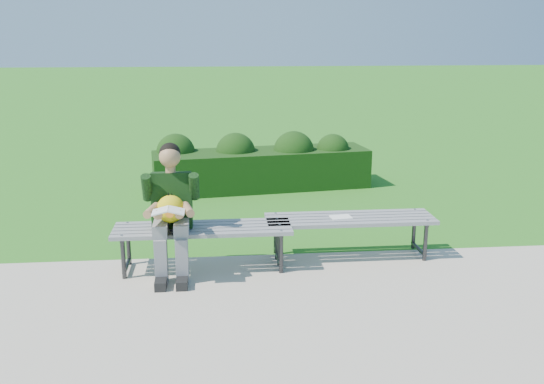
# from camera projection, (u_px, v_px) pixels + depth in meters

# --- Properties ---
(ground) EXTENTS (80.00, 80.00, 0.00)m
(ground) POSITION_uv_depth(u_px,v_px,m) (248.00, 257.00, 6.62)
(ground) COLOR #2B671F
(ground) RESTS_ON ground
(walkway) EXTENTS (30.00, 3.50, 0.02)m
(walkway) POSITION_uv_depth(u_px,v_px,m) (260.00, 332.00, 4.94)
(walkway) COLOR beige
(walkway) RESTS_ON ground
(hedge) EXTENTS (3.44, 1.29, 0.89)m
(hedge) POSITION_uv_depth(u_px,v_px,m) (259.00, 163.00, 9.51)
(hedge) COLOR #14400F
(hedge) RESTS_ON ground
(bench_left) EXTENTS (1.80, 0.50, 0.46)m
(bench_left) POSITION_uv_depth(u_px,v_px,m) (203.00, 232.00, 6.15)
(bench_left) COLOR gray
(bench_left) RESTS_ON walkway
(bench_right) EXTENTS (1.80, 0.50, 0.46)m
(bench_right) POSITION_uv_depth(u_px,v_px,m) (350.00, 222.00, 6.48)
(bench_right) COLOR gray
(bench_right) RESTS_ON walkway
(seated_boy) EXTENTS (0.56, 0.76, 1.31)m
(seated_boy) POSITION_uv_depth(u_px,v_px,m) (171.00, 207.00, 5.95)
(seated_boy) COLOR slate
(seated_boy) RESTS_ON walkway
(paper_sheet) EXTENTS (0.24, 0.19, 0.01)m
(paper_sheet) POSITION_uv_depth(u_px,v_px,m) (341.00, 217.00, 6.46)
(paper_sheet) COLOR white
(paper_sheet) RESTS_ON bench_right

